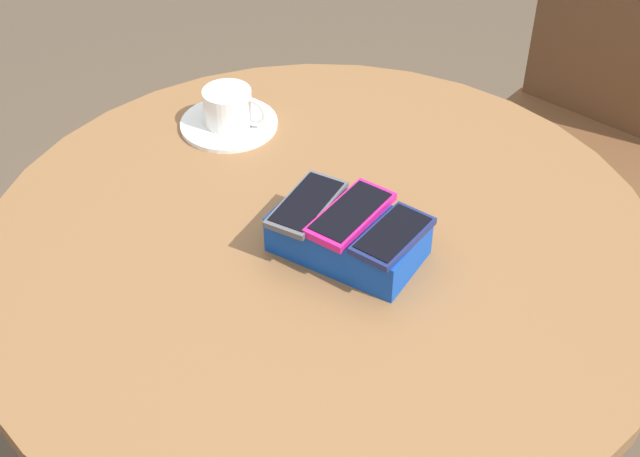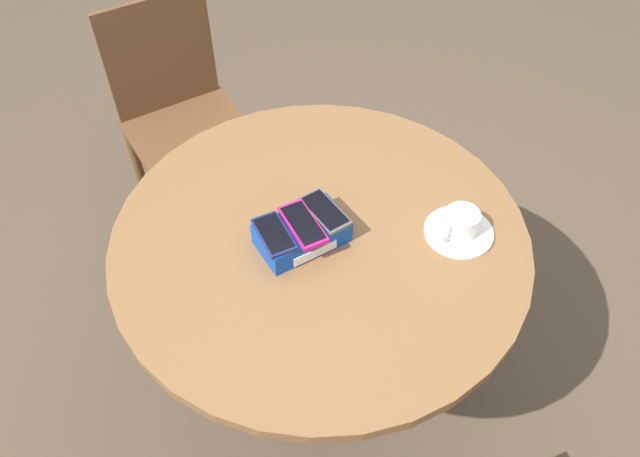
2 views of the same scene
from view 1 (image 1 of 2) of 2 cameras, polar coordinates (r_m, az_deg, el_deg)
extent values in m
cylinder|color=#2D2D2D|center=(1.58, 0.00, -11.36)|extent=(0.07, 0.07, 0.72)
cylinder|color=brown|center=(1.30, 0.00, -1.17)|extent=(1.00, 1.00, 0.03)
cube|color=#0F42AD|center=(1.26, 1.80, -0.47)|extent=(0.22, 0.16, 0.06)
cube|color=white|center=(1.30, 3.15, 0.69)|extent=(0.11, 0.02, 0.03)
cube|color=navy|center=(1.21, 4.69, -0.47)|extent=(0.07, 0.13, 0.01)
cube|color=black|center=(1.20, 4.70, -0.25)|extent=(0.07, 0.12, 0.00)
cube|color=#D11975|center=(1.24, 1.97, 0.91)|extent=(0.08, 0.15, 0.01)
cube|color=black|center=(1.23, 1.98, 1.15)|extent=(0.07, 0.13, 0.00)
cube|color=#515156|center=(1.26, -0.86, 1.58)|extent=(0.09, 0.15, 0.01)
cube|color=black|center=(1.25, -0.86, 1.77)|extent=(0.08, 0.13, 0.00)
cylinder|color=white|center=(1.53, -5.84, 6.68)|extent=(0.17, 0.17, 0.01)
cylinder|color=white|center=(1.51, -5.93, 7.77)|extent=(0.08, 0.08, 0.06)
cylinder|color=olive|center=(1.50, -5.99, 8.55)|extent=(0.07, 0.07, 0.00)
torus|color=white|center=(1.50, -4.38, 7.46)|extent=(0.05, 0.03, 0.05)
cube|color=brown|center=(2.05, 14.93, 3.87)|extent=(0.46, 0.46, 0.02)
cube|color=brown|center=(2.12, 18.61, 10.47)|extent=(0.43, 0.03, 0.35)
cylinder|color=brown|center=(2.12, 6.52, -1.31)|extent=(0.04, 0.04, 0.43)
cylinder|color=brown|center=(1.99, 16.09, -6.32)|extent=(0.04, 0.04, 0.43)
cylinder|color=brown|center=(2.40, 12.16, 3.63)|extent=(0.04, 0.04, 0.43)
camera|label=2|loc=(1.69, 43.83, 42.13)|focal=35.00mm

